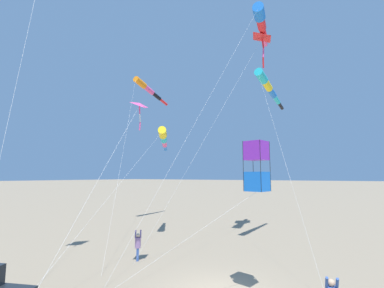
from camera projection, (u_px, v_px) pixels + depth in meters
The scene contains 8 objects.
person_child_green_jacket at pixel (138, 244), 15.40m from camera, with size 0.59×0.60×1.68m.
kite_windsock_green_low_center at pixel (148, 89), 29.81m from camera, with size 9.17×16.55×15.33m.
kite_delta_yellow_midlevel at pixel (262, 38), 23.39m from camera, with size 5.14×11.99×17.30m.
kite_windsock_white_trailing at pixel (268, 87), 20.45m from camera, with size 4.49×12.14×12.33m.
kite_delta_blue_topmost at pixel (140, 106), 13.52m from camera, with size 2.25×7.26×8.68m.
kite_windsock_teal_far_right at pixel (261, 22), 21.73m from camera, with size 3.46×16.79×17.89m.
kite_windsock_purple_drifting at pixel (163, 138), 22.51m from camera, with size 6.35×16.13×8.78m.
kite_box_long_streamer_right at pixel (257, 166), 11.08m from camera, with size 5.35×6.04×6.29m.
Camera 1 is at (5.39, -10.45, 4.84)m, focal length 24.89 mm.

